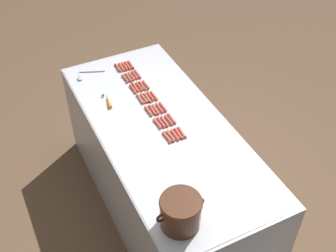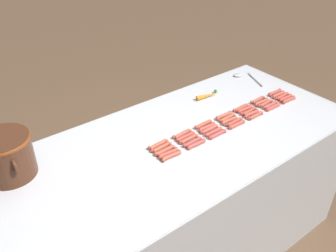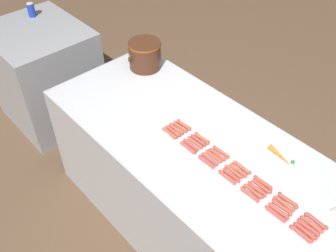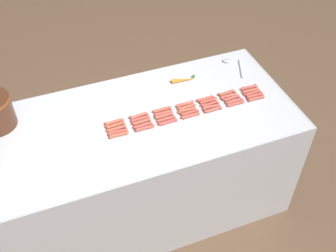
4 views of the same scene
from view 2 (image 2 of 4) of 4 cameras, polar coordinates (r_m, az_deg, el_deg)
ground_plane at (r=2.63m, az=1.31°, el=-18.75°), size 20.00×20.00×0.00m
griddle_counter at (r=2.29m, az=1.46°, el=-11.67°), size 0.95×2.14×0.92m
hot_dog_0 at (r=2.48m, az=18.50°, el=3.95°), size 0.03×0.13×0.02m
hot_dog_1 at (r=2.36m, az=16.25°, el=2.90°), size 0.02×0.13×0.02m
hot_dog_2 at (r=2.24m, az=13.60°, el=1.61°), size 0.03×0.13×0.02m
hot_dog_3 at (r=2.14m, az=10.77°, el=0.24°), size 0.02×0.13×0.02m
hot_dog_4 at (r=2.04m, az=7.78°, el=-1.28°), size 0.03×0.13×0.02m
hot_dog_5 at (r=1.95m, az=4.49°, el=-2.85°), size 0.02×0.13×0.02m
hot_dog_6 at (r=1.86m, az=0.53°, el=-4.70°), size 0.03×0.13×0.02m
hot_dog_7 at (r=2.49m, az=18.06°, el=4.24°), size 0.03×0.13×0.02m
hot_dog_8 at (r=2.38m, az=15.78°, el=3.17°), size 0.03×0.13×0.02m
hot_dog_9 at (r=2.26m, az=13.03°, el=1.93°), size 0.03×0.13×0.02m
hot_dog_10 at (r=2.16m, az=10.35°, el=0.62°), size 0.03×0.13×0.02m
hot_dog_11 at (r=2.05m, az=7.19°, el=-0.92°), size 0.02×0.13×0.02m
hot_dog_12 at (r=1.96m, az=3.86°, el=-2.54°), size 0.02×0.13×0.02m
hot_dog_13 at (r=1.88m, az=0.03°, el=-4.30°), size 0.03×0.13×0.02m
hot_dog_14 at (r=2.51m, az=17.52°, el=4.51°), size 0.03×0.13×0.02m
hot_dog_15 at (r=2.39m, az=15.10°, el=3.47°), size 0.03×0.13×0.02m
hot_dog_16 at (r=2.28m, az=12.58°, el=2.25°), size 0.03×0.13×0.02m
hot_dog_17 at (r=2.17m, az=9.63°, el=0.90°), size 0.03×0.13×0.02m
hot_dog_18 at (r=2.07m, az=6.53°, el=-0.51°), size 0.03×0.13×0.02m
hot_dog_19 at (r=1.98m, az=3.26°, el=-2.06°), size 0.03×0.13×0.02m
hot_dog_20 at (r=1.90m, az=-0.54°, el=-3.87°), size 0.03×0.13×0.02m
hot_dog_21 at (r=2.52m, az=17.02°, el=4.78°), size 0.03×0.13×0.02m
hot_dog_22 at (r=2.40m, az=14.53°, el=3.69°), size 0.03×0.13×0.02m
hot_dog_23 at (r=2.30m, az=12.06°, el=2.63°), size 0.02×0.13×0.02m
hot_dog_24 at (r=2.19m, az=9.32°, el=1.28°), size 0.03×0.13×0.02m
hot_dog_25 at (r=2.09m, az=6.17°, el=-0.16°), size 0.03×0.13×0.02m
hot_dog_26 at (r=2.00m, az=2.76°, el=-1.67°), size 0.02×0.13×0.02m
hot_dog_27 at (r=1.92m, az=-1.06°, el=-3.39°), size 0.03×0.13×0.02m
hot_dog_28 at (r=2.54m, az=16.50°, el=5.10°), size 0.03×0.13×0.02m
hot_dog_29 at (r=2.42m, az=13.96°, el=4.01°), size 0.03×0.13×0.02m
hot_dog_30 at (r=2.31m, az=11.39°, el=2.82°), size 0.03×0.13×0.02m
hot_dog_31 at (r=2.21m, az=8.76°, el=1.63°), size 0.03×0.13×0.02m
hot_dog_32 at (r=2.11m, az=5.57°, el=0.25°), size 0.03×0.13×0.02m
hot_dog_33 at (r=2.02m, az=2.23°, el=-1.26°), size 0.03×0.13×0.02m
hot_dog_34 at (r=1.94m, az=-1.55°, el=-2.94°), size 0.03×0.13×0.02m
bean_pot at (r=1.86m, az=-24.16°, el=-4.05°), size 0.32×0.26×0.22m
serving_spoon at (r=2.72m, az=11.85°, el=7.64°), size 0.26×0.14×0.02m
carrot at (r=2.41m, az=6.37°, el=4.84°), size 0.06×0.18×0.03m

